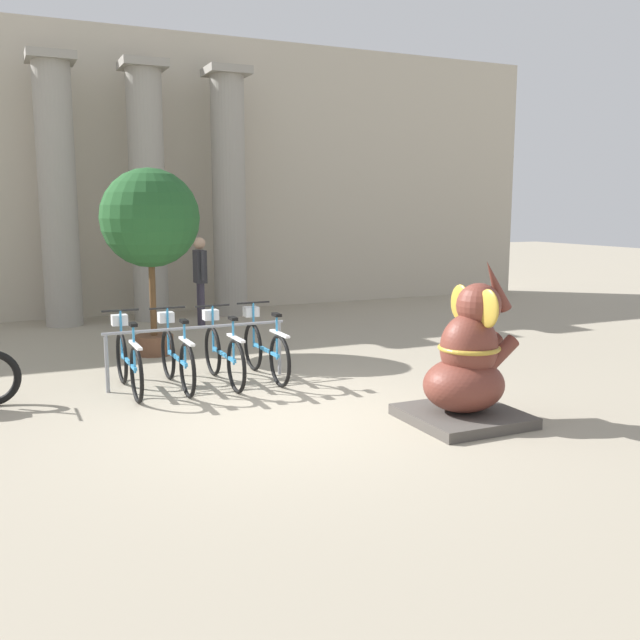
{
  "coord_description": "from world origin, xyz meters",
  "views": [
    {
      "loc": [
        -2.94,
        -7.13,
        2.33
      ],
      "look_at": [
        0.54,
        0.43,
        1.0
      ],
      "focal_mm": 40.0,
      "sensor_mm": 36.0,
      "label": 1
    }
  ],
  "objects_px": {
    "elephant_statue": "(468,367)",
    "person_pedestrian": "(200,273)",
    "bicycle_1": "(177,356)",
    "potted_tree": "(150,222)",
    "bicycle_0": "(128,360)",
    "bicycle_2": "(223,353)",
    "bicycle_3": "(265,348)"
  },
  "relations": [
    {
      "from": "bicycle_3",
      "to": "person_pedestrian",
      "type": "relative_size",
      "value": 1.0
    },
    {
      "from": "bicycle_3",
      "to": "potted_tree",
      "type": "distance_m",
      "value": 2.97
    },
    {
      "from": "bicycle_0",
      "to": "potted_tree",
      "type": "distance_m",
      "value": 2.88
    },
    {
      "from": "bicycle_1",
      "to": "elephant_statue",
      "type": "bearing_deg",
      "value": -47.82
    },
    {
      "from": "bicycle_1",
      "to": "elephant_statue",
      "type": "height_order",
      "value": "elephant_statue"
    },
    {
      "from": "elephant_statue",
      "to": "person_pedestrian",
      "type": "height_order",
      "value": "elephant_statue"
    },
    {
      "from": "bicycle_2",
      "to": "potted_tree",
      "type": "bearing_deg",
      "value": 100.96
    },
    {
      "from": "bicycle_3",
      "to": "bicycle_1",
      "type": "bearing_deg",
      "value": -179.23
    },
    {
      "from": "bicycle_2",
      "to": "potted_tree",
      "type": "distance_m",
      "value": 2.86
    },
    {
      "from": "bicycle_0",
      "to": "bicycle_3",
      "type": "distance_m",
      "value": 1.83
    },
    {
      "from": "bicycle_1",
      "to": "bicycle_3",
      "type": "xyz_separation_m",
      "value": [
        1.22,
        0.02,
        0.0
      ]
    },
    {
      "from": "bicycle_2",
      "to": "elephant_statue",
      "type": "distance_m",
      "value": 3.36
    },
    {
      "from": "bicycle_0",
      "to": "potted_tree",
      "type": "bearing_deg",
      "value": 70.46
    },
    {
      "from": "bicycle_1",
      "to": "person_pedestrian",
      "type": "xyz_separation_m",
      "value": [
        1.58,
        4.58,
        0.64
      ]
    },
    {
      "from": "elephant_statue",
      "to": "bicycle_2",
      "type": "bearing_deg",
      "value": 124.92
    },
    {
      "from": "potted_tree",
      "to": "bicycle_3",
      "type": "bearing_deg",
      "value": -64.57
    },
    {
      "from": "bicycle_1",
      "to": "bicycle_2",
      "type": "xyz_separation_m",
      "value": [
        0.61,
        -0.04,
        0.0
      ]
    },
    {
      "from": "bicycle_2",
      "to": "bicycle_3",
      "type": "bearing_deg",
      "value": 5.56
    },
    {
      "from": "elephant_statue",
      "to": "person_pedestrian",
      "type": "xyz_separation_m",
      "value": [
        -0.95,
        7.37,
        0.44
      ]
    },
    {
      "from": "bicycle_0",
      "to": "elephant_statue",
      "type": "relative_size",
      "value": 0.97
    },
    {
      "from": "bicycle_2",
      "to": "bicycle_3",
      "type": "height_order",
      "value": "same"
    },
    {
      "from": "bicycle_2",
      "to": "person_pedestrian",
      "type": "distance_m",
      "value": 4.77
    },
    {
      "from": "elephant_statue",
      "to": "bicycle_0",
      "type": "bearing_deg",
      "value": 138.15
    },
    {
      "from": "elephant_statue",
      "to": "potted_tree",
      "type": "relative_size",
      "value": 0.61
    },
    {
      "from": "bicycle_1",
      "to": "bicycle_3",
      "type": "height_order",
      "value": "same"
    },
    {
      "from": "bicycle_1",
      "to": "potted_tree",
      "type": "bearing_deg",
      "value": 85.59
    },
    {
      "from": "bicycle_0",
      "to": "bicycle_2",
      "type": "xyz_separation_m",
      "value": [
        1.22,
        -0.06,
        0.0
      ]
    },
    {
      "from": "bicycle_3",
      "to": "elephant_statue",
      "type": "bearing_deg",
      "value": -65.02
    },
    {
      "from": "bicycle_0",
      "to": "elephant_statue",
      "type": "bearing_deg",
      "value": -41.85
    },
    {
      "from": "bicycle_1",
      "to": "potted_tree",
      "type": "height_order",
      "value": "potted_tree"
    },
    {
      "from": "bicycle_0",
      "to": "potted_tree",
      "type": "height_order",
      "value": "potted_tree"
    },
    {
      "from": "bicycle_1",
      "to": "potted_tree",
      "type": "xyz_separation_m",
      "value": [
        0.17,
        2.23,
        1.68
      ]
    }
  ]
}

